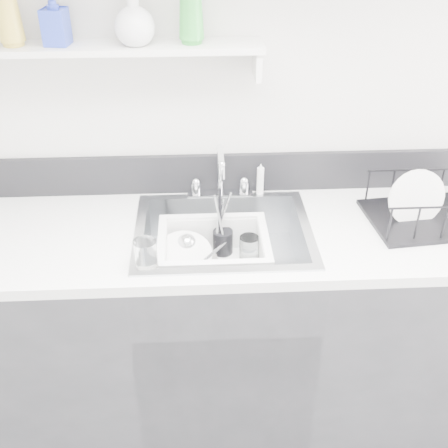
{
  "coord_description": "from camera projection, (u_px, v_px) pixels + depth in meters",
  "views": [
    {
      "loc": [
        -0.09,
        -0.51,
        2.04
      ],
      "look_at": [
        0.0,
        1.14,
        0.98
      ],
      "focal_mm": 45.0,
      "sensor_mm": 36.0,
      "label": 1
    }
  ],
  "objects": [
    {
      "name": "utensil_cup",
      "position": [
        223.0,
        240.0,
        2.15
      ],
      "size": [
        0.08,
        0.08,
        0.26
      ],
      "rotation": [
        0.0,
        0.0,
        0.39
      ],
      "color": "black",
      "rests_on": "wash_tub"
    },
    {
      "name": "soap_bottle_b",
      "position": [
        54.0,
        18.0,
        1.83
      ],
      "size": [
        0.09,
        0.09,
        0.17
      ],
      "primitive_type": "imported",
      "rotation": [
        0.0,
        0.0,
        -0.14
      ],
      "color": "#263AB0",
      "rests_on": "wall_shelf"
    },
    {
      "name": "sink",
      "position": [
        223.0,
        251.0,
        2.08
      ],
      "size": [
        0.64,
        0.52,
        0.2
      ],
      "primitive_type": null,
      "color": "silver",
      "rests_on": "counter_run"
    },
    {
      "name": "room_shell",
      "position": [
        247.0,
        113.0,
        0.95
      ],
      "size": [
        3.5,
        3.0,
        2.6
      ],
      "color": "silver",
      "rests_on": "ground"
    },
    {
      "name": "bowl_small",
      "position": [
        253.0,
        274.0,
        2.04
      ],
      "size": [
        0.11,
        0.11,
        0.04
      ],
      "primitive_type": "imported",
      "rotation": [
        0.0,
        0.0,
        0.02
      ],
      "color": "white",
      "rests_on": "wash_tub"
    },
    {
      "name": "faucet",
      "position": [
        220.0,
        184.0,
        2.21
      ],
      "size": [
        0.26,
        0.18,
        0.23
      ],
      "color": "silver",
      "rests_on": "counter_run"
    },
    {
      "name": "soap_bottle_d",
      "position": [
        191.0,
        9.0,
        1.83
      ],
      "size": [
        0.11,
        0.11,
        0.22
      ],
      "primitive_type": "imported",
      "rotation": [
        0.0,
        0.0,
        -0.36
      ],
      "color": "green",
      "rests_on": "wall_shelf"
    },
    {
      "name": "backsplash",
      "position": [
        219.0,
        173.0,
        2.24
      ],
      "size": [
        3.2,
        0.02,
        0.16
      ],
      "primitive_type": "cube",
      "color": "black",
      "rests_on": "counter_run"
    },
    {
      "name": "ladle",
      "position": [
        205.0,
        253.0,
        2.1
      ],
      "size": [
        0.32,
        0.23,
        0.09
      ],
      "primitive_type": null,
      "rotation": [
        0.0,
        0.0,
        -0.46
      ],
      "color": "silver",
      "rests_on": "wash_tub"
    },
    {
      "name": "tumbler_counter",
      "position": [
        146.0,
        255.0,
        1.82
      ],
      "size": [
        0.1,
        0.1,
        0.11
      ],
      "primitive_type": "cylinder",
      "rotation": [
        0.0,
        0.0,
        0.31
      ],
      "color": "white",
      "rests_on": "counter_run"
    },
    {
      "name": "counter_run",
      "position": [
        223.0,
        325.0,
        2.28
      ],
      "size": [
        3.2,
        0.62,
        0.92
      ],
      "color": "#2C2C30",
      "rests_on": "ground"
    },
    {
      "name": "soap_bottle_c",
      "position": [
        134.0,
        18.0,
        1.83
      ],
      "size": [
        0.16,
        0.16,
        0.17
      ],
      "primitive_type": "imported",
      "rotation": [
        0.0,
        0.0,
        0.24
      ],
      "color": "silver",
      "rests_on": "wall_shelf"
    },
    {
      "name": "soap_bottle_a",
      "position": [
        7.0,
        11.0,
        1.81
      ],
      "size": [
        0.11,
        0.11,
        0.22
      ],
      "primitive_type": "imported",
      "rotation": [
        0.0,
        0.0,
        -0.33
      ],
      "color": "gold",
      "rests_on": "wall_shelf"
    },
    {
      "name": "dish_rack",
      "position": [
        430.0,
        203.0,
        2.05
      ],
      "size": [
        0.46,
        0.36,
        0.15
      ],
      "primitive_type": null,
      "rotation": [
        0.0,
        0.0,
        0.1
      ],
      "color": "black",
      "rests_on": "counter_run"
    },
    {
      "name": "plate_stack",
      "position": [
        187.0,
        261.0,
        2.09
      ],
      "size": [
        0.26,
        0.25,
        0.1
      ],
      "rotation": [
        0.0,
        0.0,
        -0.21
      ],
      "color": "white",
      "rests_on": "wash_tub"
    },
    {
      "name": "tumbler_in_tub",
      "position": [
        249.0,
        249.0,
        2.11
      ],
      "size": [
        0.09,
        0.09,
        0.11
      ],
      "primitive_type": "cylinder",
      "rotation": [
        0.0,
        0.0,
        0.28
      ],
      "color": "white",
      "rests_on": "wash_tub"
    },
    {
      "name": "wash_tub",
      "position": [
        214.0,
        255.0,
        2.06
      ],
      "size": [
        0.47,
        0.41,
        0.16
      ],
      "primitive_type": null,
      "rotation": [
        0.0,
        0.0,
        -0.24
      ],
      "color": "white",
      "rests_on": "sink"
    },
    {
      "name": "wall_shelf",
      "position": [
        116.0,
        50.0,
        1.89
      ],
      "size": [
        1.0,
        0.16,
        0.12
      ],
      "color": "silver",
      "rests_on": "room_shell"
    },
    {
      "name": "side_sprayer",
      "position": [
        260.0,
        179.0,
        2.22
      ],
      "size": [
        0.03,
        0.03,
        0.14
      ],
      "primitive_type": "cylinder",
      "color": "white",
      "rests_on": "counter_run"
    }
  ]
}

